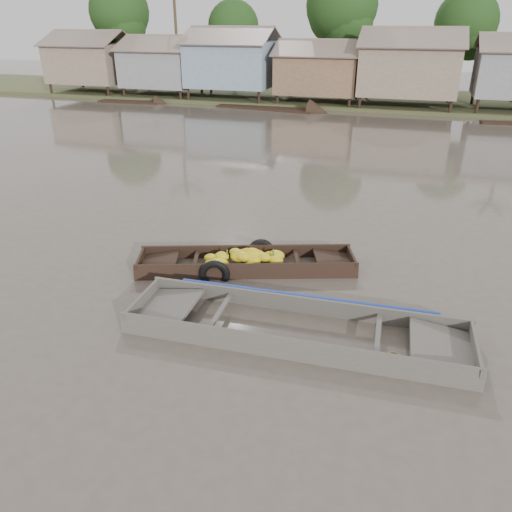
% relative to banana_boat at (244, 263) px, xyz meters
% --- Properties ---
extents(ground, '(120.00, 120.00, 0.00)m').
position_rel_banana_boat_xyz_m(ground, '(0.43, -2.11, -0.15)').
color(ground, '#53493F').
rests_on(ground, ground).
extents(riverbank, '(120.00, 12.47, 10.22)m').
position_rel_banana_boat_xyz_m(riverbank, '(3.46, 29.75, 2.93)').
color(riverbank, '#384723').
rests_on(riverbank, ground).
extents(banana_boat, '(5.69, 3.03, 0.80)m').
position_rel_banana_boat_xyz_m(banana_boat, '(0.00, 0.00, 0.00)').
color(banana_boat, black).
rests_on(banana_boat, ground).
extents(viewer_boat, '(7.02, 2.07, 0.56)m').
position_rel_banana_boat_xyz_m(viewer_boat, '(1.98, -2.52, -0.10)').
color(viewer_boat, '#48433D').
rests_on(viewer_boat, ground).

